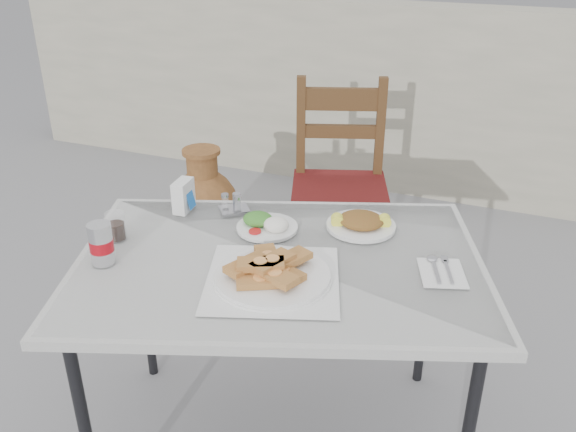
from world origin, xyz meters
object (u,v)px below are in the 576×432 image
at_px(condiment_caddy, 234,206).
at_px(salad_rice_plate, 266,224).
at_px(napkin_holder, 183,196).
at_px(pide_plate, 272,269).
at_px(salad_chopped_plate, 361,222).
at_px(soda_can, 101,244).
at_px(terracotta_urn, 205,212).
at_px(cola_glass, 116,227).
at_px(cafe_table, 279,273).
at_px(chair, 339,185).

bearing_deg(condiment_caddy, salad_rice_plate, -25.81).
bearing_deg(salad_rice_plate, napkin_holder, 176.27).
xyz_separation_m(pide_plate, salad_chopped_plate, (0.15, 0.40, -0.02)).
distance_m(pide_plate, soda_can, 0.52).
bearing_deg(soda_can, terracotta_urn, 106.50).
height_order(pide_plate, cola_glass, cola_glass).
height_order(cola_glass, condiment_caddy, cola_glass).
height_order(salad_rice_plate, terracotta_urn, salad_rice_plate).
xyz_separation_m(cola_glass, terracotta_urn, (-0.31, 1.08, -0.49)).
relative_size(cafe_table, soda_can, 11.35).
xyz_separation_m(cola_glass, napkin_holder, (0.10, 0.26, 0.02)).
bearing_deg(cola_glass, salad_rice_plate, 29.70).
distance_m(pide_plate, salad_chopped_plate, 0.43).
bearing_deg(napkin_holder, soda_can, -101.13).
xyz_separation_m(soda_can, terracotta_urn, (-0.36, 1.22, -0.52)).
xyz_separation_m(pide_plate, soda_can, (-0.51, -0.10, 0.03)).
distance_m(cafe_table, condiment_caddy, 0.37).
bearing_deg(chair, salad_chopped_plate, -87.20).
xyz_separation_m(chair, terracotta_urn, (-0.69, -0.10, -0.22)).
relative_size(pide_plate, cola_glass, 5.33).
xyz_separation_m(cafe_table, salad_rice_plate, (-0.11, 0.16, 0.07)).
relative_size(cola_glass, napkin_holder, 0.80).
distance_m(cafe_table, terracotta_urn, 1.37).
distance_m(salad_rice_plate, napkin_holder, 0.33).
xyz_separation_m(pide_plate, chair, (-0.18, 1.22, -0.26)).
bearing_deg(soda_can, condiment_caddy, 65.46).
bearing_deg(soda_can, salad_rice_plate, 46.05).
bearing_deg(salad_rice_plate, pide_plate, -63.04).
bearing_deg(terracotta_urn, condiment_caddy, -53.36).
distance_m(cafe_table, chair, 1.12).
distance_m(soda_can, cola_glass, 0.15).
distance_m(cola_glass, chair, 1.27).
distance_m(cafe_table, soda_can, 0.54).
bearing_deg(condiment_caddy, salad_chopped_plate, 6.48).
height_order(pide_plate, salad_rice_plate, pide_plate).
height_order(cafe_table, cola_glass, cola_glass).
height_order(napkin_holder, chair, chair).
distance_m(pide_plate, condiment_caddy, 0.46).
bearing_deg(pide_plate, soda_can, -168.81).
xyz_separation_m(cafe_table, pide_plate, (0.03, -0.12, 0.09)).
height_order(soda_can, condiment_caddy, soda_can).
distance_m(chair, terracotta_urn, 0.73).
xyz_separation_m(cafe_table, condiment_caddy, (-0.27, 0.24, 0.08)).
xyz_separation_m(pide_plate, condiment_caddy, (-0.30, 0.35, -0.01)).
bearing_deg(cola_glass, pide_plate, -3.99).
bearing_deg(cola_glass, chair, 71.98).
bearing_deg(cafe_table, salad_chopped_plate, 58.79).
distance_m(soda_can, napkin_holder, 0.40).
xyz_separation_m(napkin_holder, condiment_caddy, (0.17, 0.05, -0.03)).
height_order(cola_glass, terracotta_urn, cola_glass).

